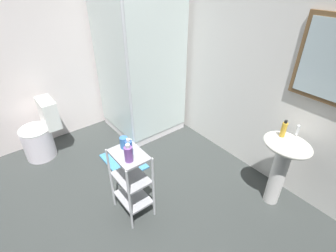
% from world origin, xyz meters
% --- Properties ---
extents(ground_plane, '(4.20, 4.20, 0.02)m').
position_xyz_m(ground_plane, '(0.00, 0.00, -0.01)').
color(ground_plane, '#323634').
extents(wall_back, '(4.20, 0.14, 2.50)m').
position_xyz_m(wall_back, '(0.01, 1.85, 1.25)').
color(wall_back, silver).
rests_on(wall_back, ground_plane).
extents(wall_left, '(0.10, 4.20, 2.50)m').
position_xyz_m(wall_left, '(-1.85, 0.00, 1.25)').
color(wall_left, silver).
rests_on(wall_left, ground_plane).
extents(shower_stall, '(0.92, 0.92, 2.00)m').
position_xyz_m(shower_stall, '(-1.19, 1.19, 0.46)').
color(shower_stall, white).
rests_on(shower_stall, ground_plane).
extents(pedestal_sink, '(0.46, 0.37, 0.81)m').
position_xyz_m(pedestal_sink, '(0.84, 1.52, 0.58)').
color(pedestal_sink, white).
rests_on(pedestal_sink, ground_plane).
extents(sink_faucet, '(0.03, 0.03, 0.10)m').
position_xyz_m(sink_faucet, '(0.84, 1.64, 0.86)').
color(sink_faucet, silver).
rests_on(sink_faucet, pedestal_sink).
extents(toilet, '(0.37, 0.49, 0.76)m').
position_xyz_m(toilet, '(-1.48, -0.16, 0.31)').
color(toilet, white).
rests_on(toilet, ground_plane).
extents(storage_cart, '(0.38, 0.28, 0.74)m').
position_xyz_m(storage_cart, '(0.04, 0.28, 0.44)').
color(storage_cart, silver).
rests_on(storage_cart, ground_plane).
extents(hand_soap_bottle, '(0.05, 0.05, 0.17)m').
position_xyz_m(hand_soap_bottle, '(0.77, 1.51, 0.89)').
color(hand_soap_bottle, gold).
rests_on(hand_soap_bottle, pedestal_sink).
extents(conditioner_bottle_purple, '(0.07, 0.07, 0.17)m').
position_xyz_m(conditioner_bottle_purple, '(0.12, 0.24, 0.82)').
color(conditioner_bottle_purple, '#7B4A9F').
rests_on(conditioner_bottle_purple, storage_cart).
extents(shampoo_bottle_blue, '(0.06, 0.06, 0.17)m').
position_xyz_m(shampoo_bottle_blue, '(0.05, 0.29, 0.81)').
color(shampoo_bottle_blue, blue).
rests_on(shampoo_bottle_blue, storage_cart).
extents(rinse_cup, '(0.07, 0.07, 0.11)m').
position_xyz_m(rinse_cup, '(-0.07, 0.31, 0.79)').
color(rinse_cup, '#3870B2').
rests_on(rinse_cup, storage_cart).
extents(bath_mat, '(0.60, 0.40, 0.02)m').
position_xyz_m(bath_mat, '(-0.70, 0.58, 0.01)').
color(bath_mat, teal).
rests_on(bath_mat, ground_plane).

